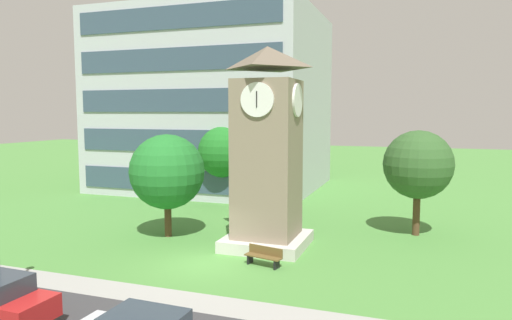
# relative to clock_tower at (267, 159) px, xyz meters

# --- Properties ---
(ground_plane) EXTENTS (160.00, 160.00, 0.00)m
(ground_plane) POSITION_rel_clock_tower_xyz_m (-1.93, -3.67, -4.64)
(ground_plane) COLOR #4C893D
(kerb_strip) EXTENTS (120.00, 1.60, 0.01)m
(kerb_strip) POSITION_rel_clock_tower_xyz_m (-1.93, -7.73, -4.64)
(kerb_strip) COLOR #9E9E99
(kerb_strip) RESTS_ON ground
(office_building) EXTENTS (19.14, 15.62, 16.00)m
(office_building) POSITION_rel_clock_tower_xyz_m (-10.85, 17.67, 3.36)
(office_building) COLOR #B7BCC6
(office_building) RESTS_ON ground
(clock_tower) EXTENTS (4.12, 4.12, 10.38)m
(clock_tower) POSITION_rel_clock_tower_xyz_m (0.00, 0.00, 0.00)
(clock_tower) COLOR gray
(clock_tower) RESTS_ON ground
(park_bench) EXTENTS (1.86, 0.89, 0.88)m
(park_bench) POSITION_rel_clock_tower_xyz_m (0.81, -2.98, -4.18)
(park_bench) COLOR brown
(park_bench) RESTS_ON ground
(tree_near_tower) EXTENTS (4.23, 4.23, 5.84)m
(tree_near_tower) POSITION_rel_clock_tower_xyz_m (-5.97, 0.09, -0.93)
(tree_near_tower) COLOR #513823
(tree_near_tower) RESTS_ON ground
(tree_by_building) EXTENTS (3.91, 3.91, 6.05)m
(tree_by_building) POSITION_rel_clock_tower_xyz_m (7.40, 5.04, -0.56)
(tree_by_building) COLOR #513823
(tree_by_building) RESTS_ON ground
(tree_streetside) EXTENTS (4.01, 4.01, 6.00)m
(tree_streetside) POSITION_rel_clock_tower_xyz_m (-6.91, 10.32, -0.66)
(tree_streetside) COLOR #513823
(tree_streetside) RESTS_ON ground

